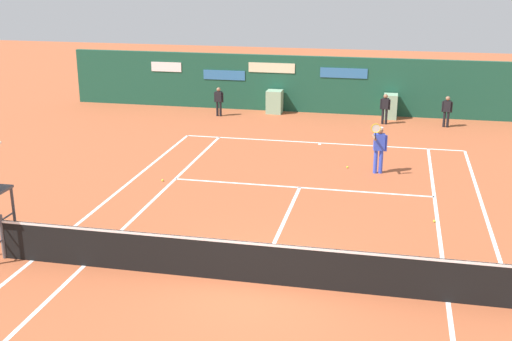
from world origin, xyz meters
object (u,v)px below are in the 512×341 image
Objects in this scene: ball_kid_centre_post at (219,100)px; tennis_ball_near_service_line at (434,221)px; tennis_ball_mid_court at (347,167)px; ball_kid_right_post at (447,109)px; ball_kid_left_post at (385,107)px; player_on_baseline at (379,146)px; tennis_ball_by_sideline at (163,180)px.

tennis_ball_near_service_line is at bearing 131.03° from ball_kid_centre_post.
ball_kid_centre_post is 9.12m from tennis_ball_mid_court.
ball_kid_right_post is 7.54m from tennis_ball_mid_court.
ball_kid_right_post is 1.01× the size of ball_kid_left_post.
ball_kid_left_post is at bearing 98.40° from tennis_ball_near_service_line.
player_on_baseline is 4.40m from tennis_ball_near_service_line.
ball_kid_right_post is 19.19× the size of tennis_ball_near_service_line.
ball_kid_right_post reaches higher than ball_kid_left_post.
tennis_ball_by_sideline is at bearing 60.92° from ball_kid_left_post.
player_on_baseline reaches higher than tennis_ball_near_service_line.
ball_kid_left_post is 1.00× the size of ball_kid_centre_post.
tennis_ball_mid_court is (-3.55, -6.61, -0.72)m from ball_kid_right_post.
tennis_ball_near_service_line and tennis_ball_by_sideline have the same top height.
tennis_ball_near_service_line is (1.64, -3.98, -0.90)m from player_on_baseline.
player_on_baseline is 26.27× the size of tennis_ball_near_service_line.
tennis_ball_by_sideline is (-9.13, -9.22, -0.72)m from ball_kid_right_post.
player_on_baseline is at bearing -19.51° from tennis_ball_mid_court.
player_on_baseline is 26.27× the size of tennis_ball_by_sideline.
ball_kid_centre_post is at bearing 6.55° from ball_kid_left_post.
tennis_ball_near_service_line is 8.41m from tennis_ball_by_sideline.
player_on_baseline reaches higher than ball_kid_right_post.
ball_kid_right_post is at bearing 61.76° from tennis_ball_mid_court.
tennis_ball_mid_court is (-2.64, 4.34, 0.00)m from tennis_ball_near_service_line.
ball_kid_right_post is at bearing -120.53° from player_on_baseline.
tennis_ball_near_service_line is (-0.91, -10.95, -0.72)m from ball_kid_right_post.
ball_kid_left_post is at bearing -100.64° from player_on_baseline.
ball_kid_right_post is 1.01× the size of ball_kid_centre_post.
tennis_ball_near_service_line is at bearing 95.17° from ball_kid_right_post.
player_on_baseline is at bearing 79.85° from ball_kid_right_post.
player_on_baseline reaches higher than ball_kid_left_post.
tennis_ball_by_sideline is at bearing 55.18° from ball_kid_right_post.
tennis_ball_mid_court is at bearing -29.99° from player_on_baseline.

